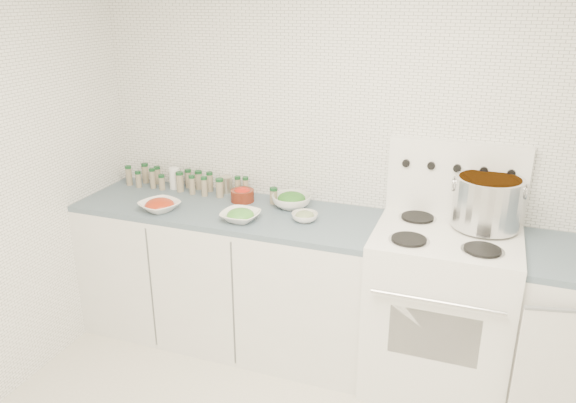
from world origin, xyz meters
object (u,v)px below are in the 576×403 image
Objects in this scene: bowl_snowpea at (241,215)px; stove at (440,304)px; stock_pot at (487,200)px; bowl_tomato at (160,205)px.

stove is at bearing 7.33° from bowl_snowpea.
stock_pot is at bearing 37.39° from stove.
stove is 1.23m from bowl_snowpea.
stove is 5.96× the size of bowl_snowpea.
stove is 3.62× the size of stock_pot.
bowl_snowpea is (0.52, 0.02, -0.00)m from bowl_tomato.
bowl_tomato is at bearing -174.20° from stove.
bowl_snowpea is at bearing -172.67° from stove.
stock_pot is 1.36m from bowl_snowpea.
bowl_snowpea is (-1.32, -0.28, -0.16)m from stock_pot.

